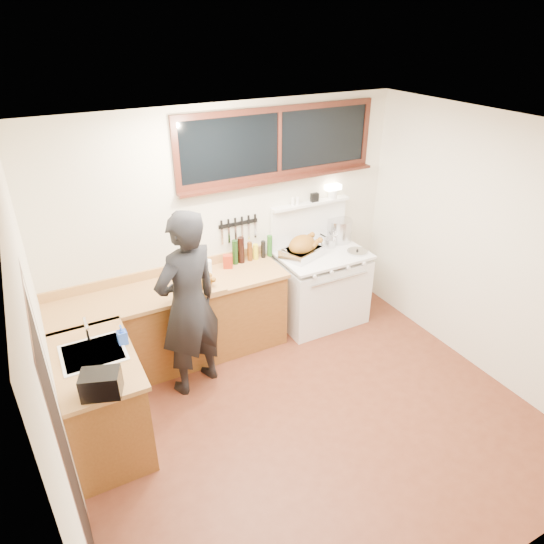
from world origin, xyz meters
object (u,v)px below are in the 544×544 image
cutting_board (202,284)px  roast_turkey (302,248)px  vintage_stove (320,285)px  man (188,305)px

cutting_board → roast_turkey: 1.28m
vintage_stove → man: man is taller
vintage_stove → roast_turkey: (-0.24, 0.04, 0.53)m
vintage_stove → cutting_board: 1.60m
cutting_board → man: bearing=-129.8°
vintage_stove → cutting_board: (-1.52, -0.13, 0.49)m
vintage_stove → man: size_ratio=0.85×
vintage_stove → cutting_board: size_ratio=3.66×
vintage_stove → roast_turkey: 0.59m
vintage_stove → man: (-1.76, -0.43, 0.47)m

